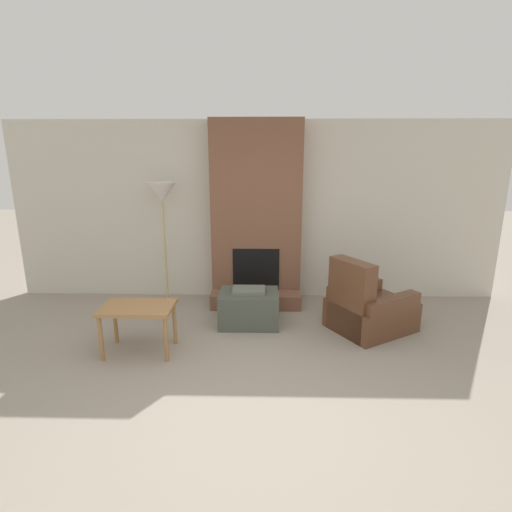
# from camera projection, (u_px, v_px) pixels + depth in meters

# --- Properties ---
(ground_plane) EXTENTS (24.00, 24.00, 0.00)m
(ground_plane) POSITION_uv_depth(u_px,v_px,m) (249.00, 409.00, 3.45)
(ground_plane) COLOR gray
(wall_back) EXTENTS (7.21, 0.06, 2.60)m
(wall_back) POSITION_uv_depth(u_px,v_px,m) (257.00, 212.00, 5.89)
(wall_back) COLOR beige
(wall_back) RESTS_ON ground_plane
(fireplace) EXTENTS (1.28, 0.65, 2.60)m
(fireplace) POSITION_uv_depth(u_px,v_px,m) (256.00, 220.00, 5.70)
(fireplace) COLOR brown
(fireplace) RESTS_ON ground_plane
(ottoman) EXTENTS (0.75, 0.53, 0.49)m
(ottoman) POSITION_uv_depth(u_px,v_px,m) (249.00, 308.00, 5.10)
(ottoman) COLOR #474C42
(ottoman) RESTS_ON ground_plane
(armchair) EXTENTS (1.18, 1.13, 0.93)m
(armchair) POSITION_uv_depth(u_px,v_px,m) (367.00, 310.00, 4.92)
(armchair) COLOR brown
(armchair) RESTS_ON ground_plane
(side_table) EXTENTS (0.77, 0.50, 0.54)m
(side_table) POSITION_uv_depth(u_px,v_px,m) (138.00, 312.00, 4.33)
(side_table) COLOR #9E7042
(side_table) RESTS_ON ground_plane
(floor_lamp_left) EXTENTS (0.40, 0.40, 1.76)m
(floor_lamp_left) POSITION_uv_depth(u_px,v_px,m) (162.00, 197.00, 5.46)
(floor_lamp_left) COLOR tan
(floor_lamp_left) RESTS_ON ground_plane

